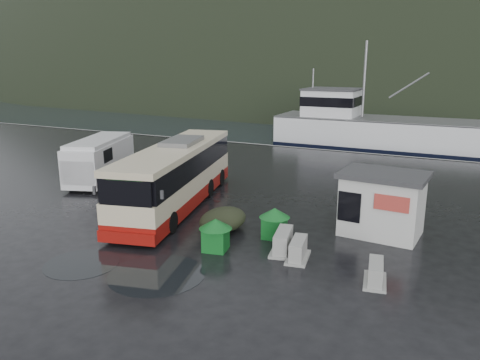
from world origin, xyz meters
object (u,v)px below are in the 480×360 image
at_px(dome_tent, 223,230).
at_px(jersey_barrier_c, 375,283).
at_px(coach_bus, 178,205).
at_px(waste_bin_right, 274,237).
at_px(white_van, 102,181).
at_px(jersey_barrier_b, 298,259).
at_px(waste_bin_left, 216,250).
at_px(ticket_kiosk, 380,234).
at_px(fishing_trawler, 393,139).
at_px(jersey_barrier_a, 283,251).

bearing_deg(dome_tent, jersey_barrier_c, -17.66).
height_order(coach_bus, waste_bin_right, coach_bus).
relative_size(coach_bus, white_van, 1.84).
relative_size(waste_bin_right, jersey_barrier_c, 0.88).
distance_m(waste_bin_right, jersey_barrier_c, 5.26).
distance_m(waste_bin_right, jersey_barrier_b, 2.35).
bearing_deg(white_van, jersey_barrier_c, -39.51).
xyz_separation_m(waste_bin_right, jersey_barrier_c, (4.66, -2.43, 0.00)).
distance_m(white_van, jersey_barrier_b, 16.26).
distance_m(waste_bin_left, waste_bin_right, 2.79).
distance_m(dome_tent, ticket_kiosk, 6.91).
distance_m(waste_bin_right, fishing_trawler, 28.85).
distance_m(white_van, jersey_barrier_a, 15.39).
distance_m(ticket_kiosk, jersey_barrier_a, 4.84).
relative_size(ticket_kiosk, jersey_barrier_b, 2.26).
distance_m(waste_bin_right, dome_tent, 2.40).
xyz_separation_m(white_van, ticket_kiosk, (17.46, -1.94, 0.00)).
relative_size(dome_tent, jersey_barrier_c, 1.70).
bearing_deg(jersey_barrier_a, waste_bin_left, -157.72).
bearing_deg(jersey_barrier_c, waste_bin_right, 152.53).
distance_m(white_van, dome_tent, 11.96).
height_order(ticket_kiosk, fishing_trawler, fishing_trawler).
relative_size(waste_bin_left, jersey_barrier_a, 0.76).
bearing_deg(waste_bin_right, jersey_barrier_a, -55.32).
height_order(coach_bus, fishing_trawler, fishing_trawler).
distance_m(waste_bin_left, jersey_barrier_a, 2.68).
bearing_deg(coach_bus, waste_bin_left, -56.18).
bearing_deg(jersey_barrier_b, dome_tent, 159.60).
bearing_deg(jersey_barrier_b, jersey_barrier_c, -13.86).
height_order(jersey_barrier_c, fishing_trawler, fishing_trawler).
height_order(coach_bus, dome_tent, coach_bus).
xyz_separation_m(waste_bin_left, dome_tent, (-0.78, 2.11, 0.00)).
bearing_deg(fishing_trawler, coach_bus, -104.59).
relative_size(waste_bin_left, fishing_trawler, 0.05).
relative_size(white_van, jersey_barrier_c, 4.32).
bearing_deg(jersey_barrier_c, jersey_barrier_a, 163.03).
distance_m(coach_bus, jersey_barrier_a, 7.89).
height_order(waste_bin_left, fishing_trawler, fishing_trawler).
distance_m(waste_bin_left, fishing_trawler, 31.21).
height_order(dome_tent, jersey_barrier_c, dome_tent).
bearing_deg(waste_bin_right, dome_tent, -175.70).
bearing_deg(ticket_kiosk, jersey_barrier_a, -125.72).
distance_m(jersey_barrier_a, jersey_barrier_b, 0.87).
height_order(jersey_barrier_b, jersey_barrier_c, jersey_barrier_b).
bearing_deg(fishing_trawler, ticket_kiosk, -82.86).
xyz_separation_m(white_van, dome_tent, (11.06, -4.54, 0.00)).
relative_size(jersey_barrier_a, jersey_barrier_c, 1.16).
distance_m(coach_bus, jersey_barrier_b, 8.76).
bearing_deg(white_van, fishing_trawler, 40.87).
distance_m(jersey_barrier_b, fishing_trawler, 30.53).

